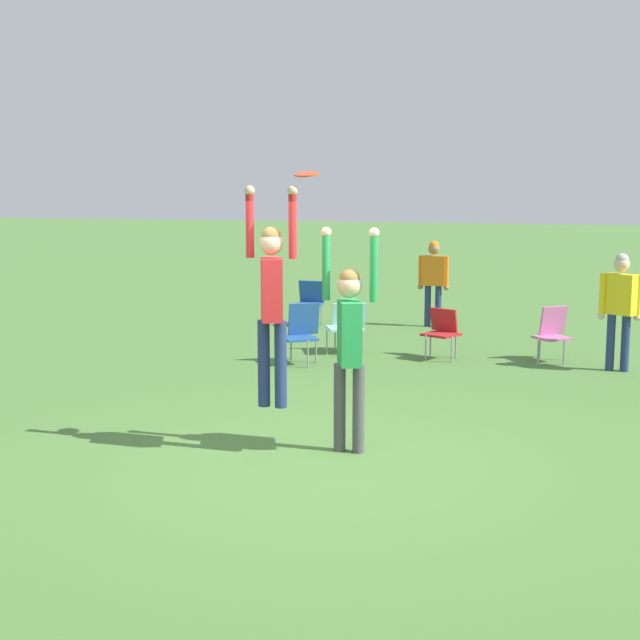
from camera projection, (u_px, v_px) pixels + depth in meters
The scene contains 11 objects.
ground_plane at pixel (318, 461), 8.62m from camera, with size 120.00×120.00×0.00m, color #4C7A38.
person_jumping at pixel (272, 291), 8.64m from camera, with size 0.54×0.44×2.17m.
person_defending at pixel (349, 333), 8.77m from camera, with size 0.59×0.48×2.25m.
frisbee at pixel (307, 174), 8.47m from camera, with size 0.24×0.24×0.06m.
camping_chair_0 at pixel (309, 299), 17.16m from camera, with size 0.52×0.56×0.85m.
camping_chair_1 at pixel (301, 330), 13.38m from camera, with size 0.66×0.74×0.91m.
camping_chair_2 at pixel (553, 330), 13.59m from camera, with size 0.62×0.70×0.83m.
camping_chair_3 at pixel (347, 323), 14.32m from camera, with size 0.73×0.78×0.78m.
camping_chair_4 at pixel (442, 329), 13.78m from camera, with size 0.62×0.67×0.77m.
person_spectator_near at pixel (620, 301), 12.75m from camera, with size 0.60×0.40×1.71m.
person_spectator_far at pixel (433, 276), 16.87m from camera, with size 0.60×0.22×1.64m.
Camera 1 is at (2.52, -7.94, 2.62)m, focal length 50.00 mm.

